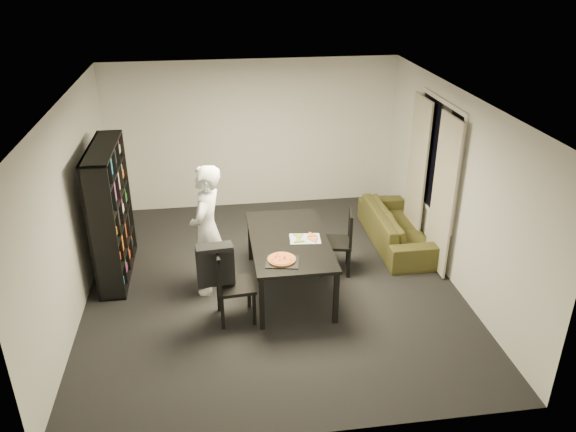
{
  "coord_description": "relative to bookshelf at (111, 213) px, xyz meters",
  "views": [
    {
      "loc": [
        -0.73,
        -6.65,
        4.23
      ],
      "look_at": [
        0.21,
        -0.06,
        1.05
      ],
      "focal_mm": 35.0,
      "sensor_mm": 36.0,
      "label": 1
    }
  ],
  "objects": [
    {
      "name": "chair_right",
      "position": [
        3.18,
        -0.4,
        -0.41
      ],
      "size": [
        0.52,
        0.52,
        0.94
      ],
      "rotation": [
        0.0,
        0.0,
        -1.78
      ],
      "color": "black",
      "rests_on": "room"
    },
    {
      "name": "pizza_slices",
      "position": [
        2.58,
        -0.78,
        -0.17
      ],
      "size": [
        0.39,
        0.33,
        0.01
      ],
      "primitive_type": null,
      "rotation": [
        0.0,
        0.0,
        -0.06
      ],
      "color": "gold",
      "rests_on": "dining_table"
    },
    {
      "name": "bookshelf",
      "position": [
        0.0,
        0.0,
        0.0
      ],
      "size": [
        0.35,
        1.5,
        1.9
      ],
      "primitive_type": "cube",
      "color": "black",
      "rests_on": "room"
    },
    {
      "name": "window_frame",
      "position": [
        4.64,
        -0.0,
        0.55
      ],
      "size": [
        0.03,
        1.52,
        1.72
      ],
      "primitive_type": "cube",
      "color": "white",
      "rests_on": "room"
    },
    {
      "name": "sofa",
      "position": [
        4.24,
        0.3,
        -0.67
      ],
      "size": [
        0.76,
        1.94,
        0.57
      ],
      "primitive_type": "imported",
      "rotation": [
        0.0,
        0.0,
        1.57
      ],
      "color": "#3D3D18",
      "rests_on": "room"
    },
    {
      "name": "kitchen_towel",
      "position": [
        2.58,
        -0.8,
        -0.18
      ],
      "size": [
        0.43,
        0.34,
        0.01
      ],
      "primitive_type": "cube",
      "rotation": [
        0.0,
        0.0,
        -0.09
      ],
      "color": "white",
      "rests_on": "dining_table"
    },
    {
      "name": "window_pane",
      "position": [
        4.64,
        -0.0,
        0.55
      ],
      "size": [
        0.02,
        1.4,
        1.6
      ],
      "primitive_type": "cube",
      "color": "black",
      "rests_on": "room"
    },
    {
      "name": "pepperoni_pizza",
      "position": [
        2.19,
        -1.33,
        -0.16
      ],
      "size": [
        0.35,
        0.35,
        0.03
      ],
      "rotation": [
        0.0,
        0.0,
        -0.08
      ],
      "color": "#B06833",
      "rests_on": "dining_table"
    },
    {
      "name": "room",
      "position": [
        2.16,
        -0.6,
        0.35
      ],
      "size": [
        5.01,
        5.51,
        2.61
      ],
      "color": "black",
      "rests_on": "ground"
    },
    {
      "name": "curtain_right",
      "position": [
        4.56,
        0.52,
        0.2
      ],
      "size": [
        0.03,
        0.7,
        2.25
      ],
      "primitive_type": "cube",
      "color": "#B8AF9D",
      "rests_on": "room"
    },
    {
      "name": "baking_tray",
      "position": [
        2.2,
        -1.35,
        -0.18
      ],
      "size": [
        0.45,
        0.39,
        0.01
      ],
      "primitive_type": "cube",
      "rotation": [
        0.0,
        0.0,
        -0.19
      ],
      "color": "black",
      "rests_on": "dining_table"
    },
    {
      "name": "person",
      "position": [
        1.3,
        -0.62,
        -0.05
      ],
      "size": [
        0.62,
        0.76,
        1.8
      ],
      "primitive_type": "imported",
      "rotation": [
        0.0,
        0.0,
        -1.89
      ],
      "color": "white",
      "rests_on": "room"
    },
    {
      "name": "dining_table",
      "position": [
        2.37,
        -0.76,
        -0.26
      ],
      "size": [
        1.02,
        1.83,
        0.76
      ],
      "color": "black",
      "rests_on": "room"
    },
    {
      "name": "draped_jacket",
      "position": [
        1.39,
        -1.36,
        -0.14
      ],
      "size": [
        0.46,
        0.23,
        0.54
      ],
      "rotation": [
        0.0,
        0.0,
        1.66
      ],
      "color": "black",
      "rests_on": "chair_left"
    },
    {
      "name": "curtain_left",
      "position": [
        4.56,
        -0.52,
        0.2
      ],
      "size": [
        0.03,
        0.7,
        2.25
      ],
      "primitive_type": "cube",
      "color": "#B8AF9D",
      "rests_on": "room"
    },
    {
      "name": "chair_left",
      "position": [
        1.52,
        -1.35,
        -0.39
      ],
      "size": [
        0.5,
        0.5,
        0.98
      ],
      "rotation": [
        0.0,
        0.0,
        1.66
      ],
      "color": "black",
      "rests_on": "room"
    }
  ]
}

